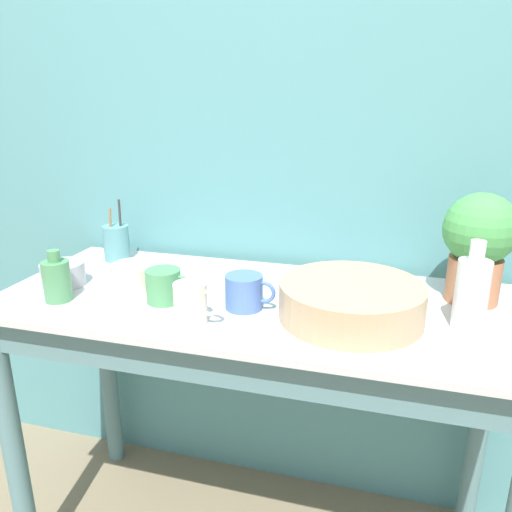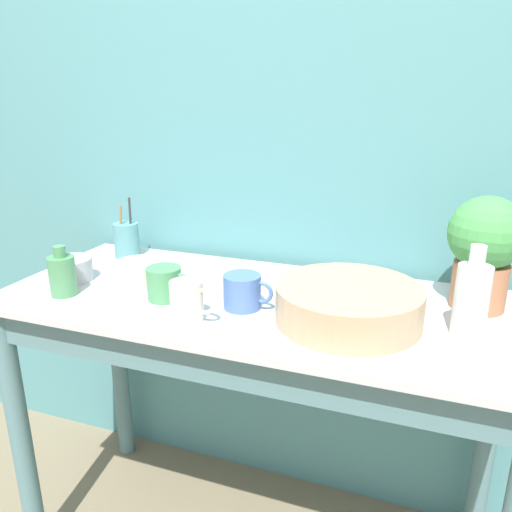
% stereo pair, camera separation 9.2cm
% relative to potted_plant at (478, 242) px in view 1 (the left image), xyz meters
% --- Properties ---
extents(wall_back, '(6.00, 0.05, 2.40)m').
position_rel_potted_plant_xyz_m(wall_back, '(-0.56, 0.21, 0.17)').
color(wall_back, teal).
rests_on(wall_back, ground_plane).
extents(counter_table, '(1.41, 0.60, 0.87)m').
position_rel_potted_plant_xyz_m(counter_table, '(-0.56, -0.16, -0.34)').
color(counter_table, slate).
rests_on(counter_table, ground_plane).
extents(potted_plant, '(0.19, 0.19, 0.29)m').
position_rel_potted_plant_xyz_m(potted_plant, '(0.00, 0.00, 0.00)').
color(potted_plant, '#B7704C').
rests_on(potted_plant, counter_table).
extents(bowl_wash_large, '(0.35, 0.35, 0.09)m').
position_rel_potted_plant_xyz_m(bowl_wash_large, '(-0.30, -0.20, -0.12)').
color(bowl_wash_large, tan).
rests_on(bowl_wash_large, counter_table).
extents(bottle_tall, '(0.08, 0.08, 0.22)m').
position_rel_potted_plant_xyz_m(bottle_tall, '(-0.03, -0.18, -0.07)').
color(bottle_tall, white).
rests_on(bottle_tall, counter_table).
extents(bottle_short, '(0.07, 0.07, 0.14)m').
position_rel_potted_plant_xyz_m(bottle_short, '(-1.06, -0.29, -0.10)').
color(bottle_short, '#4C8C59').
rests_on(bottle_short, counter_table).
extents(mug_green, '(0.13, 0.09, 0.09)m').
position_rel_potted_plant_xyz_m(mug_green, '(-0.78, -0.22, -0.12)').
color(mug_green, '#4C935B').
rests_on(mug_green, counter_table).
extents(mug_blue, '(0.13, 0.10, 0.09)m').
position_rel_potted_plant_xyz_m(mug_blue, '(-0.57, -0.21, -0.12)').
color(mug_blue, '#4C70B7').
rests_on(mug_blue, counter_table).
extents(mug_cream, '(0.12, 0.08, 0.10)m').
position_rel_potted_plant_xyz_m(mug_cream, '(-0.67, -0.32, -0.11)').
color(mug_cream, beige).
rests_on(mug_cream, counter_table).
extents(bowl_small_steel, '(0.12, 0.12, 0.07)m').
position_rel_potted_plant_xyz_m(bowl_small_steel, '(-1.12, -0.19, -0.13)').
color(bowl_small_steel, '#A8A8B2').
rests_on(bowl_small_steel, counter_table).
extents(bowl_small_cream, '(0.13, 0.13, 0.07)m').
position_rel_potted_plant_xyz_m(bowl_small_cream, '(-0.91, -0.15, -0.13)').
color(bowl_small_cream, beige).
rests_on(bowl_small_cream, counter_table).
extents(utensil_cup, '(0.08, 0.08, 0.20)m').
position_rel_potted_plant_xyz_m(utensil_cup, '(-1.09, 0.06, -0.10)').
color(utensil_cup, '#569399').
rests_on(utensil_cup, counter_table).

